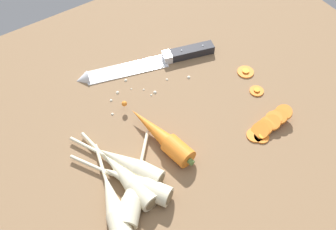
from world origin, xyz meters
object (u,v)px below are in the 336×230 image
Objects in this scene: carrot_slice_stray_near at (257,90)px; carrot_slice_stray_far at (262,137)px; parsnip_front at (136,183)px; carrot_slice_stack at (269,124)px; parsnip_mid_right at (134,191)px; parsnip_mid_left at (114,205)px; parsnip_back at (129,165)px; parsnip_outer at (127,178)px; whole_carrot at (162,136)px; chefs_knife at (145,64)px; carrot_slice_stray_mid at (246,71)px.

carrot_slice_stray_far is at bearing -126.60° from carrot_slice_stray_near.
parsnip_front is 1.72× the size of carrot_slice_stack.
parsnip_mid_right is at bearing 176.68° from carrot_slice_stack.
parsnip_back is at bearing 41.19° from parsnip_mid_left.
parsnip_mid_left is at bearing -162.78° from parsnip_front.
parsnip_outer is 37.20cm from carrot_slice_stray_near.
whole_carrot is 9.26cm from parsnip_back.
carrot_slice_stray_near is 1.01× the size of carrot_slice_stray_far.
carrot_slice_stack is at bearing -2.24° from parsnip_mid_left.
carrot_slice_stack reaches higher than carrot_slice_stray_near.
whole_carrot is 1.22× the size of parsnip_mid_right.
parsnip_outer is 32.73cm from carrot_slice_stack.
whole_carrot is at bearing -112.57° from chefs_knife.
parsnip_front is at bearing 174.12° from carrot_slice_stack.
carrot_slice_stray_far is (-3.16, -1.29, -0.83)cm from carrot_slice_stack.
parsnip_front is 6.27× the size of carrot_slice_stray_far.
parsnip_outer is 1.92× the size of carrot_slice_stack.
parsnip_front is 1.95cm from parsnip_outer.
parsnip_front and parsnip_mid_left have the same top height.
parsnip_outer reaches higher than carrot_slice_stray_near.
carrot_slice_stack is at bearing -8.78° from parsnip_outer.
carrot_slice_stray_far is (9.50, -32.00, -0.29)cm from chefs_knife.
parsnip_front is at bearing 17.22° from parsnip_mid_left.
whole_carrot is 6.64× the size of carrot_slice_stray_far.
parsnip_mid_right reaches higher than carrot_slice_stack.
parsnip_outer is (-1.86, -2.37, -0.00)cm from parsnip_back.
parsnip_back is 35.16cm from carrot_slice_stray_near.
carrot_slice_stack is (31.47, -3.24, -0.79)cm from parsnip_front.
parsnip_outer is (4.90, 3.54, -0.00)cm from parsnip_mid_left.
parsnip_outer is at bearing 167.85° from carrot_slice_stray_far.
parsnip_mid_right is 1.50× the size of carrot_slice_stack.
parsnip_mid_right is 4.42× the size of carrot_slice_stray_mid.
parsnip_back is 28.70cm from carrot_slice_stray_far.
parsnip_mid_right and parsnip_back have the same top height.
parsnip_outer is 40.11cm from carrot_slice_stray_mid.
parsnip_mid_right is at bearing -168.94° from carrot_slice_stray_near.
whole_carrot is 6.57× the size of carrot_slice_stray_near.
parsnip_outer is at bearing -127.42° from chefs_knife.
parsnip_front is 1.76cm from parsnip_mid_right.
whole_carrot is at bearing -168.34° from carrot_slice_stray_mid.
parsnip_mid_left is at bearing -144.16° from parsnip_outer.
parsnip_outer reaches higher than carrot_slice_stray_far.
parsnip_outer is (0.26, 3.10, -0.00)cm from parsnip_mid_right.
parsnip_back reaches higher than carrot_slice_stack.
parsnip_mid_left is 42.57cm from carrot_slice_stray_near.
parsnip_back is 1.76× the size of carrot_slice_stack.
parsnip_back is at bearing 166.42° from carrot_slice_stack.
chefs_knife is 33.22cm from carrot_slice_stack.
carrot_slice_stack reaches higher than carrot_slice_stray_far.
chefs_knife is 10.52× the size of carrot_slice_stray_near.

